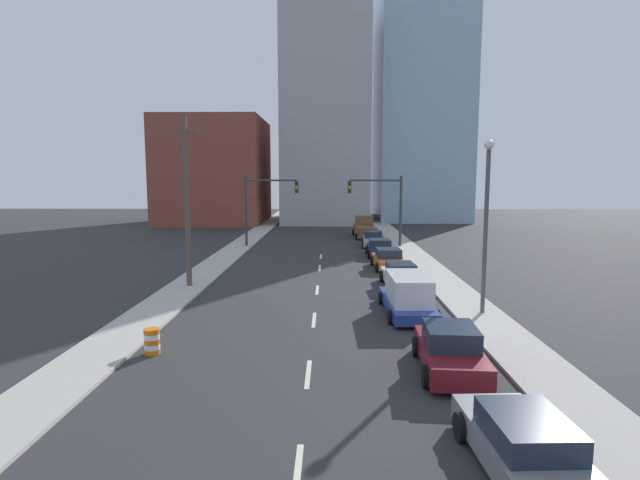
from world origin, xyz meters
The scene contains 24 objects.
sidewalk_left centered at (-7.67, 48.12, 0.06)m, with size 2.42×96.24×0.13m.
sidewalk_right centered at (7.67, 48.12, 0.06)m, with size 2.42×96.24×0.13m.
lane_stripe_at_8m centered at (0.00, 7.92, 0.00)m, with size 0.16×2.40×0.01m, color beige.
lane_stripe_at_13m centered at (0.00, 13.50, 0.00)m, with size 0.16×2.40×0.01m, color beige.
lane_stripe_at_20m centered at (0.00, 19.76, 0.00)m, with size 0.16×2.40×0.01m, color beige.
lane_stripe_at_26m centered at (0.00, 25.81, 0.00)m, with size 0.16×2.40×0.01m, color beige.
lane_stripe_at_33m centered at (0.00, 32.86, 0.00)m, with size 0.16×2.40×0.01m, color beige.
lane_stripe_at_38m centered at (0.00, 37.98, 0.00)m, with size 0.16×2.40×0.01m, color beige.
building_brick_left centered at (-15.59, 69.18, 7.27)m, with size 14.00×16.00×14.55m.
building_office_center centered at (0.10, 73.18, 15.05)m, with size 12.00×20.00×30.11m.
building_glass_right centered at (14.38, 77.18, 17.33)m, with size 13.00×20.00×34.65m.
traffic_signal_left centered at (-5.62, 43.68, 4.28)m, with size 5.00×0.35×6.55m.
traffic_signal_right centered at (5.83, 43.68, 4.28)m, with size 5.00×0.35×6.55m.
utility_pole_left_mid centered at (-7.52, 26.34, 5.04)m, with size 1.60×0.32×9.84m.
traffic_barrel centered at (-5.77, 15.24, 0.47)m, with size 0.56×0.56×0.95m.
street_lamp centered at (7.87, 20.72, 4.71)m, with size 0.44×0.44×8.09m.
sedan_gray centered at (4.93, 7.95, 0.63)m, with size 2.30×4.87×1.35m.
sedan_maroon centered at (4.70, 13.81, 0.71)m, with size 2.35×4.52×1.55m.
box_truck_blue centered at (4.38, 20.82, 0.90)m, with size 2.33×5.70×1.89m.
sedan_white centered at (4.89, 26.74, 0.65)m, with size 2.15×4.65×1.41m.
sedan_orange centered at (4.86, 32.69, 0.66)m, with size 2.28×4.44×1.43m.
sedan_navy centered at (4.83, 38.29, 0.65)m, with size 2.20×4.41×1.41m.
sedan_silver centered at (4.78, 44.15, 0.66)m, with size 2.29×4.36×1.43m.
pickup_truck_brown centered at (4.50, 51.61, 0.92)m, with size 2.48×6.38×2.28m.
Camera 1 is at (0.68, -2.18, 6.40)m, focal length 28.00 mm.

